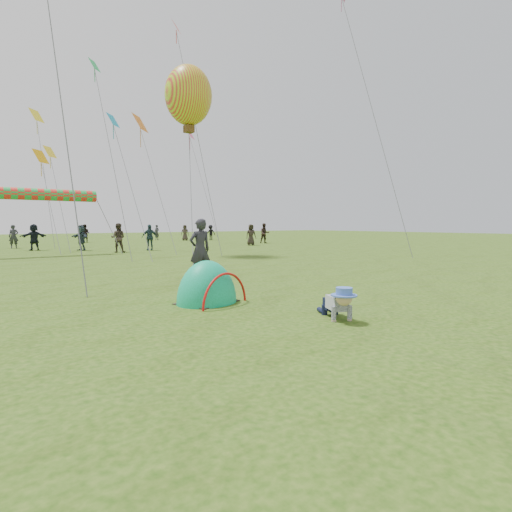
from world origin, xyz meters
TOP-DOWN VIEW (x-y plane):
  - ground at (0.00, 0.00)m, footprint 140.00×140.00m
  - crawling_toddler at (0.34, -0.46)m, footprint 0.88×1.00m
  - popup_tent at (-0.80, 2.32)m, footprint 1.74×1.57m
  - standing_adult at (0.79, 5.49)m, footprint 0.70×0.47m
  - crowd_person_0 at (17.22, 34.70)m, footprint 0.71×0.73m
  - crowd_person_1 at (16.69, 22.43)m, footprint 1.05×0.95m
  - crowd_person_4 at (13.56, 31.60)m, footprint 0.94×0.87m
  - crowd_person_5 at (-1.10, 24.12)m, footprint 1.65×0.75m
  - crowd_person_6 at (-1.91, 27.31)m, footprint 0.66×0.48m
  - crowd_person_7 at (4.34, 33.31)m, footprint 1.03×1.01m
  - crowd_person_9 at (16.34, 31.17)m, footprint 1.07×1.18m
  - crowd_person_10 at (13.74, 20.45)m, footprint 0.94×0.74m
  - crowd_person_11 at (1.33, 22.16)m, footprint 0.98×1.62m
  - crowd_person_12 at (11.94, 34.90)m, footprint 0.62×0.70m
  - crowd_person_13 at (2.65, 18.90)m, footprint 1.07×1.00m
  - crowd_person_14 at (4.91, 19.62)m, footprint 1.06×0.86m
  - balloon_kite at (5.31, 14.72)m, footprint 2.55×2.55m
  - rainbow_tube_kite at (-1.57, 18.99)m, footprint 5.99×0.64m
  - diamond_kite_0 at (6.09, 17.65)m, footprint 0.83×0.83m
  - diamond_kite_1 at (4.69, 20.19)m, footprint 1.31×1.31m
  - diamond_kite_2 at (0.26, 29.91)m, footprint 1.18×1.18m
  - diamond_kite_4 at (1.95, 17.01)m, footprint 0.84×0.84m
  - diamond_kite_7 at (-0.50, 24.09)m, footprint 1.08×1.08m
  - diamond_kite_8 at (0.20, 24.96)m, footprint 0.93×0.93m
  - diamond_kite_9 at (1.26, 17.73)m, footprint 0.75×0.75m
  - diamond_kite_11 at (12.17, 27.64)m, footprint 1.32×1.32m

SIDE VIEW (x-z plane):
  - ground at x=0.00m, z-range 0.00..0.00m
  - popup_tent at x=-0.80m, z-range -0.94..0.94m
  - crawling_toddler at x=0.34m, z-range 0.00..0.64m
  - crowd_person_9 at x=16.34m, z-range 0.00..1.59m
  - crowd_person_12 at x=11.94m, z-range 0.00..1.60m
  - crowd_person_4 at x=13.56m, z-range 0.00..1.61m
  - crowd_person_6 at x=-1.91m, z-range 0.00..1.66m
  - crowd_person_11 at x=1.33m, z-range 0.00..1.66m
  - crowd_person_7 at x=4.34m, z-range 0.00..1.67m
  - crowd_person_0 at x=17.22m, z-range 0.00..1.69m
  - crowd_person_14 at x=4.91m, z-range 0.00..1.69m
  - crowd_person_10 at x=13.74m, z-range 0.00..1.69m
  - crowd_person_5 at x=-1.10m, z-range 0.00..1.72m
  - crowd_person_13 at x=2.65m, z-range 0.00..1.76m
  - crowd_person_1 at x=16.69m, z-range 0.00..1.76m
  - standing_adult at x=0.79m, z-range 0.00..1.90m
  - rainbow_tube_kite at x=-1.57m, z-range 2.99..3.63m
  - diamond_kite_7 at x=-0.50m, z-range 5.64..6.53m
  - diamond_kite_8 at x=0.20m, z-range 6.19..6.95m
  - diamond_kite_4 at x=1.95m, z-range 6.98..7.67m
  - diamond_kite_1 at x=4.69m, z-range 7.67..8.74m
  - balloon_kite at x=5.31m, z-range 6.71..10.29m
  - diamond_kite_11 at x=12.17m, z-range 9.36..10.44m
  - diamond_kite_2 at x=0.26m, z-range 9.53..10.50m
  - diamond_kite_9 at x=1.26m, z-range 9.96..10.58m
  - diamond_kite_0 at x=6.09m, z-range 13.26..13.94m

